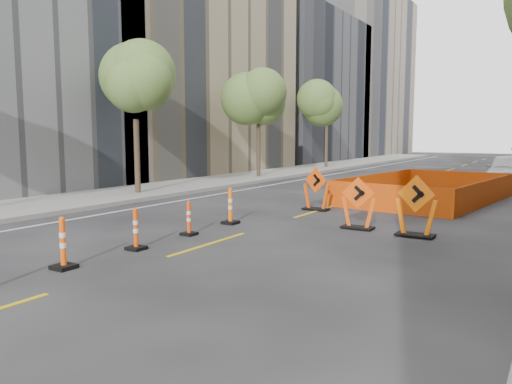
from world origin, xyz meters
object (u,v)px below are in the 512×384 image
Objects in this scene: chevron_sign_left at (316,189)px; chevron_sign_right at (416,206)px; channelizer_4 at (136,229)px; chevron_sign_center at (358,203)px; channelizer_5 at (189,218)px; channelizer_6 at (230,206)px; parked_car_near at (507,170)px; channelizer_3 at (63,243)px.

chevron_sign_left is 0.94× the size of chevron_sign_right.
channelizer_4 is 0.67× the size of chevron_sign_center.
channelizer_5 is at bearing 90.92° from channelizer_4.
chevron_sign_center reaches higher than channelizer_4.
channelizer_6 is 0.23× the size of parked_car_near.
channelizer_4 is 6.20m from chevron_sign_center.
channelizer_6 is 0.74× the size of chevron_sign_center.
channelizer_5 is at bearing -143.59° from chevron_sign_right.
chevron_sign_center is (3.47, 5.14, 0.24)m from channelizer_4.
channelizer_5 is 19.57m from parked_car_near.
channelizer_5 is 0.62× the size of chevron_sign_center.
chevron_sign_right reaches higher than chevron_sign_center.
channelizer_6 is at bearing 90.26° from channelizer_3.
parked_car_near is at bearing 58.47° from chevron_sign_center.
parked_car_near reaches higher than chevron_sign_right.
channelizer_6 is 17.72m from parked_car_near.
channelizer_3 is 0.69× the size of chevron_sign_left.
chevron_sign_right reaches higher than channelizer_4.
chevron_sign_center is at bearing -32.53° from chevron_sign_left.
channelizer_5 is 0.57× the size of chevron_sign_right.
chevron_sign_right reaches higher than channelizer_3.
parked_car_near is (5.89, 16.71, 0.28)m from channelizer_6.
chevron_sign_right is (4.14, -2.81, 0.05)m from chevron_sign_left.
channelizer_3 is at bearing -89.85° from channelizer_5.
channelizer_4 is at bearing -83.77° from chevron_sign_left.
channelizer_3 is at bearing -82.44° from chevron_sign_left.
channelizer_4 is (0.02, 1.95, -0.03)m from channelizer_3.
chevron_sign_left is 1.03× the size of chevron_sign_center.
parked_car_near is at bearing 74.17° from channelizer_4.
channelizer_5 is 0.19× the size of parked_car_near.
chevron_sign_right is at bearing 53.11° from channelizer_3.
chevron_sign_left reaches higher than channelizer_4.
chevron_sign_center is (2.49, -2.58, -0.02)m from chevron_sign_left.
channelizer_6 is at bearing -162.47° from chevron_sign_right.
chevron_sign_left is (0.98, 7.71, 0.27)m from channelizer_4.
chevron_sign_left is at bearing 152.48° from chevron_sign_right.
chevron_sign_left is 13.79m from parked_car_near.
channelizer_6 reaches higher than channelizer_4.
chevron_sign_right is (5.14, 6.85, 0.28)m from channelizer_3.
channelizer_4 is 7.10m from chevron_sign_right.
chevron_sign_center is (3.49, 7.09, 0.21)m from channelizer_3.
chevron_sign_center reaches higher than channelizer_3.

